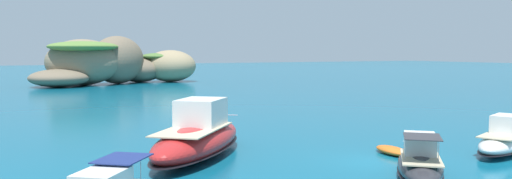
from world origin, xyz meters
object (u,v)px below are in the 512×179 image
Objects in this scene: islet_large at (91,62)px; motorboat_charcoal at (420,163)px; islet_small at (160,67)px; motorboat_white at (506,140)px; motorboat_red at (198,138)px; dinghy_tender at (392,150)px.

motorboat_charcoal is (1.68, -71.72, -3.19)m from islet_large.
islet_large reaches higher than islet_small.
islet_large is 70.63m from motorboat_white.
motorboat_red is 1.60× the size of motorboat_charcoal.
islet_small reaches higher than motorboat_red.
dinghy_tender is (-6.01, 2.55, -0.48)m from motorboat_white.
motorboat_white is 8.74m from motorboat_charcoal.
islet_small is at bearing 74.53° from motorboat_red.
motorboat_red is at bearing -105.47° from islet_small.
dinghy_tender is at bearing 157.02° from motorboat_white.
islet_small is 2.70× the size of motorboat_charcoal.
islet_small is (12.63, 2.62, -1.03)m from islet_large.
islet_small is 67.89m from motorboat_red.
islet_large is 67.50m from dinghy_tender.
dinghy_tender is (2.52, 4.46, -0.44)m from motorboat_charcoal.
motorboat_red is at bearing -94.99° from islet_large.
motorboat_red is at bearing 155.88° from motorboat_white.
motorboat_white is (-2.41, -72.43, -2.12)m from islet_small.
islet_large is 12.94m from islet_small.
motorboat_red is at bearing 155.17° from dinghy_tender.
islet_large reaches higher than motorboat_white.
motorboat_white is 6.55m from dinghy_tender.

